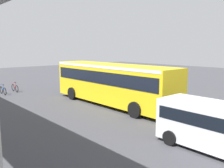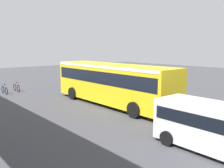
% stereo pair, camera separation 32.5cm
% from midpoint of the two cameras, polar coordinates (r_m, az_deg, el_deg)
% --- Properties ---
extents(ground, '(80.00, 80.00, 0.00)m').
position_cam_midpoint_polar(ground, '(20.52, -1.15, -3.81)').
color(ground, '#424247').
extents(city_bus, '(11.54, 2.85, 3.15)m').
position_cam_midpoint_polar(city_bus, '(18.58, -0.60, 0.79)').
color(city_bus, yellow).
rests_on(city_bus, ground).
extents(parked_van, '(4.80, 2.17, 2.05)m').
position_cam_midpoint_polar(parked_van, '(11.28, 22.43, -8.69)').
color(parked_van, silver).
rests_on(parked_van, ground).
extents(bicycle_blue, '(1.77, 0.44, 0.96)m').
position_cam_midpoint_polar(bicycle_blue, '(25.22, -24.71, -1.40)').
color(bicycle_blue, black).
rests_on(bicycle_blue, ground).
extents(bicycle_red, '(1.77, 0.44, 0.96)m').
position_cam_midpoint_polar(bicycle_red, '(26.28, -22.31, -0.88)').
color(bicycle_red, black).
rests_on(bicycle_red, ground).
extents(pedestrian, '(0.38, 0.38, 1.79)m').
position_cam_midpoint_polar(pedestrian, '(27.09, -9.74, 1.01)').
color(pedestrian, '#2D2D38').
rests_on(pedestrian, ground).
extents(traffic_sign, '(0.08, 0.60, 2.80)m').
position_cam_midpoint_polar(traffic_sign, '(23.76, 3.14, 2.50)').
color(traffic_sign, slate).
rests_on(traffic_sign, ground).
extents(lane_dash_leftmost, '(2.00, 0.20, 0.01)m').
position_cam_midpoint_polar(lane_dash_leftmost, '(20.14, 13.20, -4.26)').
color(lane_dash_leftmost, silver).
rests_on(lane_dash_leftmost, ground).
extents(lane_dash_left, '(2.00, 0.20, 0.01)m').
position_cam_midpoint_polar(lane_dash_left, '(22.63, 4.92, -2.66)').
color(lane_dash_left, silver).
rests_on(lane_dash_left, ground).
extents(lane_dash_centre, '(2.00, 0.20, 0.01)m').
position_cam_midpoint_polar(lane_dash_centre, '(25.50, -1.59, -1.35)').
color(lane_dash_centre, silver).
rests_on(lane_dash_centre, ground).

